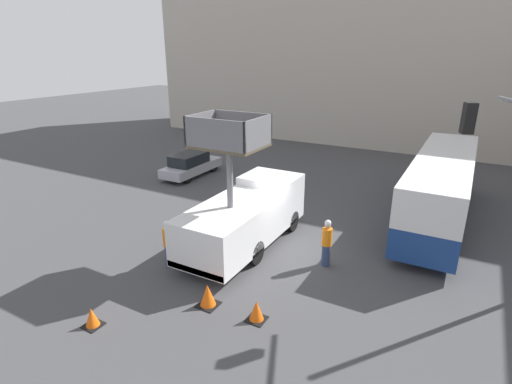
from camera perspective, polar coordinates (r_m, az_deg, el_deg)
ground_plane at (r=17.06m, az=2.20°, el=-7.78°), size 120.00×120.00×0.00m
building_backdrop_far at (r=38.58m, az=20.07°, el=19.53°), size 44.00×10.00×17.01m
utility_truck at (r=16.54m, az=-1.52°, el=-3.12°), size 2.51×6.87×5.67m
city_bus at (r=20.73m, az=24.95°, el=1.02°), size 2.44×11.52×3.24m
road_worker_near_truck at (r=15.58m, az=-12.42°, el=-7.18°), size 0.38×0.38×1.88m
road_worker_directing at (r=15.47m, az=10.06°, el=-7.16°), size 0.38×0.38×1.90m
traffic_cone_near_truck at (r=13.42m, az=-6.92°, el=-14.48°), size 0.67×0.67×0.76m
traffic_cone_mid_road at (r=12.75m, az=0.07°, el=-16.64°), size 0.59×0.59×0.67m
traffic_cone_far_side at (r=13.47m, az=-22.39°, el=-16.28°), size 0.54×0.54×0.62m
parked_car_curbside at (r=26.52m, az=-9.31°, el=3.89°), size 1.72×4.61×1.52m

